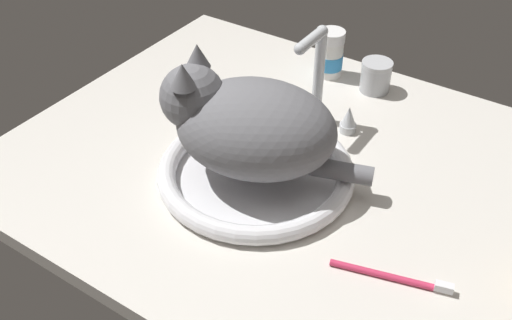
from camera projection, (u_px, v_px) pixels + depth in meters
The scene contains 7 objects.
countertop at pixel (301, 173), 107.04cm from camera, with size 103.64×79.28×3.00cm, color silver.
sink_basin at pixel (256, 172), 102.76cm from camera, with size 33.84×33.84×3.19cm.
faucet at pixel (316, 87), 111.99cm from camera, with size 17.07×10.79×20.04cm.
cat at pixel (244, 123), 97.09cm from camera, with size 35.40×27.51×19.39cm.
metal_jar at pixel (377, 77), 123.74cm from camera, with size 6.36×6.36×6.61cm.
pill_bottle at pixel (330, 55), 127.85cm from camera, with size 5.63×5.63×10.33cm.
toothbrush at pixel (393, 277), 85.69cm from camera, with size 17.22×5.56×1.70cm.
Camera 1 is at (38.52, -72.87, 70.29)cm, focal length 42.12 mm.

